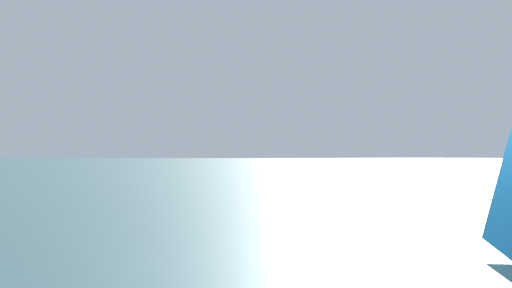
% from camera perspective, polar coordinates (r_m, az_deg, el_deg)
% --- Properties ---
extents(ground_plane, '(4000.00, 4000.00, 0.00)m').
position_cam_1_polar(ground_plane, '(15.28, 13.70, -8.01)').
color(ground_plane, '#386066').
extents(distant_headland, '(1113.85, 657.84, 20.14)m').
position_cam_1_polar(distant_headland, '(1398.35, -4.10, -0.53)').
color(distant_headland, '#756B56').
rests_on(distant_headland, ground_plane).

